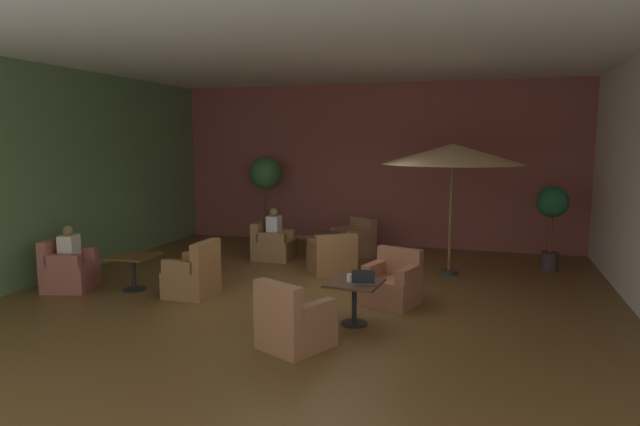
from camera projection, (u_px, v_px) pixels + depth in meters
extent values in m
cube|color=brown|center=(311.00, 297.00, 8.92)|extent=(9.86, 9.59, 0.02)
cube|color=#914A42|center=(372.00, 165.00, 13.16)|extent=(9.86, 0.08, 3.88)
cube|color=#5A7C4E|center=(60.00, 173.00, 10.09)|extent=(0.08, 9.59, 3.88)
cube|color=silver|center=(311.00, 51.00, 8.39)|extent=(9.86, 9.59, 0.06)
cylinder|color=black|center=(354.00, 323.00, 7.59)|extent=(0.37, 0.37, 0.02)
cylinder|color=black|center=(354.00, 304.00, 7.55)|extent=(0.07, 0.07, 0.57)
cube|color=#483220|center=(354.00, 283.00, 7.51)|extent=(0.77, 0.77, 0.03)
cube|color=#935F3F|center=(296.00, 330.00, 6.73)|extent=(0.97, 1.00, 0.42)
cube|color=#935F3F|center=(278.00, 302.00, 6.46)|extent=(0.71, 0.46, 0.44)
cube|color=#935F3F|center=(283.00, 301.00, 6.92)|extent=(0.38, 0.61, 0.19)
cube|color=#935F3F|center=(315.00, 310.00, 6.53)|extent=(0.38, 0.61, 0.19)
cube|color=#955B3F|center=(391.00, 291.00, 8.49)|extent=(0.91, 0.90, 0.41)
cube|color=#955B3F|center=(400.00, 261.00, 8.66)|extent=(0.75, 0.37, 0.43)
cube|color=#955B3F|center=(408.00, 275.00, 8.25)|extent=(0.31, 0.58, 0.21)
cube|color=#955B3F|center=(374.00, 269.00, 8.58)|extent=(0.31, 0.58, 0.21)
cylinder|color=black|center=(317.00, 261.00, 11.50)|extent=(0.34, 0.34, 0.02)
cylinder|color=black|center=(317.00, 248.00, 11.46)|extent=(0.07, 0.07, 0.57)
cube|color=#4B2F20|center=(317.00, 234.00, 11.42)|extent=(0.84, 0.84, 0.03)
cube|color=olive|center=(274.00, 249.00, 11.72)|extent=(0.82, 0.80, 0.42)
cube|color=olive|center=(261.00, 230.00, 11.75)|extent=(0.20, 0.78, 0.38)
cube|color=olive|center=(281.00, 233.00, 11.96)|extent=(0.63, 0.18, 0.19)
cube|color=olive|center=(271.00, 238.00, 11.37)|extent=(0.63, 0.18, 0.19)
cube|color=#9A653B|center=(332.00, 262.00, 10.56)|extent=(1.09, 1.08, 0.42)
cube|color=#9A653B|center=(336.00, 244.00, 10.23)|extent=(0.77, 0.59, 0.37)
cube|color=#9A653B|center=(314.00, 246.00, 10.46)|extent=(0.44, 0.56, 0.21)
cube|color=#9A653B|center=(347.00, 244.00, 10.65)|extent=(0.44, 0.56, 0.21)
cube|color=#9C6649|center=(353.00, 247.00, 12.04)|extent=(1.04, 1.05, 0.40)
cube|color=#9C6649|center=(363.00, 227.00, 12.16)|extent=(0.68, 0.57, 0.43)
cube|color=#9C6649|center=(360.00, 235.00, 11.75)|extent=(0.49, 0.58, 0.22)
cube|color=#9C6649|center=(343.00, 231.00, 12.20)|extent=(0.49, 0.58, 0.22)
cylinder|color=black|center=(135.00, 289.00, 9.32)|extent=(0.38, 0.38, 0.02)
cylinder|color=black|center=(134.00, 274.00, 9.28)|extent=(0.07, 0.07, 0.57)
cube|color=#513717|center=(133.00, 256.00, 9.24)|extent=(0.72, 0.72, 0.03)
cube|color=#926238|center=(191.00, 282.00, 8.97)|extent=(0.72, 0.75, 0.44)
cube|color=#926238|center=(206.00, 256.00, 8.82)|extent=(0.16, 0.75, 0.48)
cube|color=#926238|center=(178.00, 267.00, 8.64)|extent=(0.56, 0.13, 0.21)
cube|color=#926238|center=(198.00, 259.00, 9.23)|extent=(0.56, 0.13, 0.21)
cube|color=#A2584B|center=(71.00, 277.00, 9.34)|extent=(0.89, 0.92, 0.45)
cube|color=#A2584B|center=(53.00, 251.00, 9.29)|extent=(0.35, 0.77, 0.43)
cube|color=#A2584B|center=(81.00, 254.00, 9.59)|extent=(0.59, 0.29, 0.22)
cube|color=#A2584B|center=(63.00, 261.00, 8.99)|extent=(0.59, 0.29, 0.22)
cylinder|color=#2D2D2D|center=(449.00, 272.00, 10.43)|extent=(0.32, 0.32, 0.08)
cylinder|color=brown|center=(451.00, 211.00, 10.27)|extent=(0.06, 0.06, 2.43)
cone|color=#E0B583|center=(453.00, 154.00, 10.13)|extent=(2.62, 2.62, 0.38)
cylinder|color=#AF6A49|center=(266.00, 236.00, 13.44)|extent=(0.38, 0.38, 0.38)
cylinder|color=brown|center=(266.00, 208.00, 13.35)|extent=(0.06, 0.06, 1.04)
sphere|color=#39753D|center=(265.00, 173.00, 13.24)|extent=(0.77, 0.77, 0.77)
cylinder|color=#3B2E32|center=(549.00, 261.00, 10.69)|extent=(0.33, 0.33, 0.37)
cylinder|color=brown|center=(551.00, 234.00, 10.61)|extent=(0.06, 0.06, 0.73)
sphere|color=#1F5636|center=(553.00, 202.00, 10.53)|extent=(0.61, 0.61, 0.61)
cube|color=silver|center=(274.00, 228.00, 11.66)|extent=(0.27, 0.33, 0.51)
sphere|color=olive|center=(274.00, 212.00, 11.61)|extent=(0.19, 0.19, 0.19)
cube|color=silver|center=(69.00, 250.00, 9.28)|extent=(0.33, 0.38, 0.50)
sphere|color=olive|center=(68.00, 231.00, 9.23)|extent=(0.17, 0.17, 0.17)
cylinder|color=white|center=(350.00, 278.00, 7.50)|extent=(0.08, 0.08, 0.11)
cube|color=#9EA0A5|center=(363.00, 282.00, 7.48)|extent=(0.35, 0.28, 0.01)
cube|color=black|center=(363.00, 277.00, 7.36)|extent=(0.30, 0.08, 0.19)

